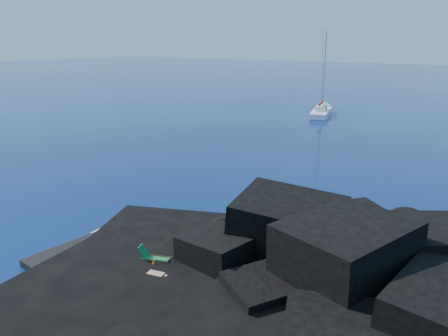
% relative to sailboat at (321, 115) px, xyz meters
% --- Properties ---
extents(ground, '(400.00, 400.00, 0.00)m').
position_rel_sailboat_xyz_m(ground, '(4.81, -47.01, 0.00)').
color(ground, '#030B37').
rests_on(ground, ground).
extents(headland, '(24.00, 24.00, 3.60)m').
position_rel_sailboat_xyz_m(headland, '(17.81, -44.01, 0.00)').
color(headland, black).
rests_on(headland, ground).
extents(beach, '(9.08, 6.86, 0.70)m').
position_rel_sailboat_xyz_m(beach, '(9.31, -46.51, 0.00)').
color(beach, black).
rests_on(beach, ground).
extents(surf_foam, '(10.00, 8.00, 0.06)m').
position_rel_sailboat_xyz_m(surf_foam, '(9.81, -42.01, 0.00)').
color(surf_foam, white).
rests_on(surf_foam, ground).
extents(sailboat, '(5.21, 11.35, 11.66)m').
position_rel_sailboat_xyz_m(sailboat, '(0.00, 0.00, 0.00)').
color(sailboat, white).
rests_on(sailboat, ground).
extents(deck_chair, '(1.54, 1.10, 0.97)m').
position_rel_sailboat_xyz_m(deck_chair, '(10.43, -45.71, 0.84)').
color(deck_chair, '#176A36').
rests_on(deck_chair, beach).
extents(towel, '(1.80, 1.13, 0.04)m').
position_rel_sailboat_xyz_m(towel, '(11.27, -46.68, 0.37)').
color(towel, white).
rests_on(towel, beach).
extents(sunbather, '(1.66, 0.82, 0.27)m').
position_rel_sailboat_xyz_m(sunbather, '(11.27, -46.68, 0.53)').
color(sunbather, tan).
rests_on(sunbather, towel).
extents(marker_cone, '(0.37, 0.37, 0.52)m').
position_rel_sailboat_xyz_m(marker_cone, '(10.64, -46.11, 0.61)').
color(marker_cone, '#E1560B').
rests_on(marker_cone, beach).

